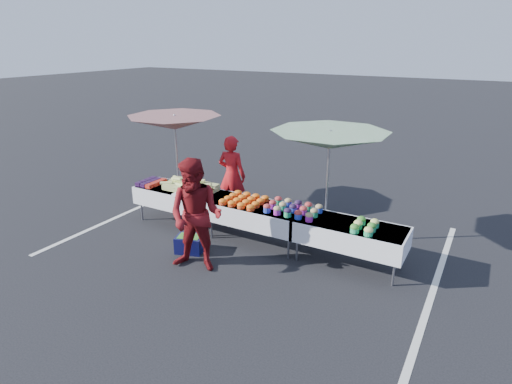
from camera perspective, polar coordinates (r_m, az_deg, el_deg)
The scene contains 17 objects.
ground at distance 8.20m, azimuth 0.00°, elevation -6.60°, with size 80.00×80.00×0.00m, color black.
stripe_left at distance 10.04m, azimuth -16.10°, elevation -2.32°, with size 0.10×5.00×0.00m, color silver.
stripe_right at distance 7.36m, azimuth 22.69°, elevation -11.55°, with size 0.10×5.00×0.00m, color silver.
table_left at distance 8.92m, azimuth -10.09°, elevation -0.59°, with size 1.86×0.81×0.75m.
table_center at distance 7.96m, azimuth 0.00°, elevation -2.83°, with size 1.86×0.81×0.75m.
table_right at distance 7.31m, azimuth 12.41°, elevation -5.44°, with size 1.86×0.81×0.75m.
berry_punnets at distance 9.27m, azimuth -13.80°, elevation 1.26°, with size 0.40×0.54×0.08m.
corn_pile at distance 8.72m, azimuth -8.73°, elevation 0.80°, with size 1.16×0.57×0.26m.
plastic_bags at distance 8.46m, azimuth -9.88°, elevation -0.33°, with size 0.30×0.25×0.05m, color white.
carrot_bowls at distance 7.99m, azimuth -1.59°, elevation -1.07°, with size 0.75×0.69×0.11m.
potato_cups at distance 7.55m, azimuth 4.96°, elevation -2.16°, with size 0.94×0.58×0.16m.
bean_baskets at distance 7.06m, azimuth 14.31°, elevation -4.39°, with size 0.36×0.50×0.15m.
vendor at distance 9.22m, azimuth -3.23°, elevation 2.23°, with size 0.63×0.42×1.74m, color red.
customer at distance 6.96m, azimuth -8.00°, elevation -3.18°, with size 0.92×0.72×1.89m, color maroon.
umbrella_left at distance 9.61m, azimuth -10.78°, elevation 8.98°, with size 2.54×2.54×2.10m.
umbrella_right at distance 7.63m, azimuth 9.81°, elevation 6.72°, with size 2.74×2.74×2.16m.
storage_bin at distance 7.85m, azimuth -8.84°, elevation -6.80°, with size 0.56×0.48×0.31m.
Camera 1 is at (3.64, -6.39, 3.63)m, focal length 30.00 mm.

